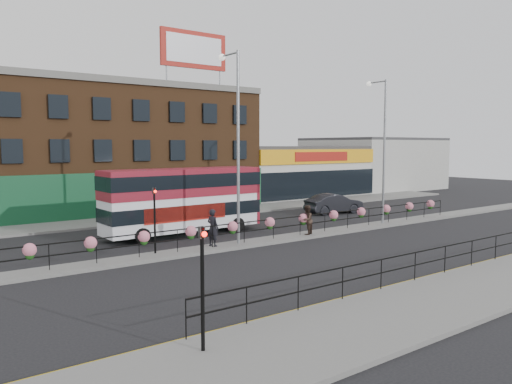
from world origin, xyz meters
TOP-DOWN VIEW (x-y plane):
  - ground at (0.00, 0.00)m, footprint 120.00×120.00m
  - south_pavement at (0.00, -12.00)m, footprint 60.00×4.00m
  - north_pavement at (0.00, 12.00)m, footprint 60.00×4.00m
  - median at (0.00, 0.00)m, footprint 60.00×1.60m
  - yellow_line_inner at (0.00, -9.70)m, footprint 60.00×0.10m
  - yellow_line_outer at (0.00, -9.88)m, footprint 60.00×0.10m
  - brick_building at (-4.00, 19.96)m, footprint 25.00×12.21m
  - supermarket at (16.00, 19.90)m, footprint 15.00×12.25m
  - warehouse_east at (30.75, 20.00)m, footprint 14.50×12.00m
  - billboard at (2.50, 14.99)m, footprint 6.00×0.29m
  - median_railing at (-0.00, 0.00)m, footprint 30.04×0.56m
  - south_railing at (-2.00, -10.10)m, footprint 20.04×0.05m
  - double_decker_bus at (-4.05, 4.76)m, footprint 9.95×2.70m
  - car at (10.09, 6.25)m, footprint 3.13×5.25m
  - pedestrian_a at (-4.84, 0.21)m, footprint 0.96×0.84m
  - pedestrian_b at (1.40, -0.16)m, footprint 1.36×1.32m
  - lamp_column_west at (-3.33, 0.33)m, footprint 0.36×1.78m
  - lamp_column_east at (8.45, 0.29)m, footprint 0.34×1.68m
  - traffic_light_south at (-12.00, -11.01)m, footprint 0.15×0.28m
  - traffic_light_median at (-8.00, 0.39)m, footprint 0.15×0.28m

SIDE VIEW (x-z plane):
  - ground at x=0.00m, z-range 0.00..0.00m
  - yellow_line_inner at x=0.00m, z-range 0.00..0.01m
  - yellow_line_outer at x=0.00m, z-range 0.00..0.01m
  - south_pavement at x=0.00m, z-range 0.00..0.15m
  - north_pavement at x=0.00m, z-range 0.00..0.15m
  - median at x=0.00m, z-range 0.00..0.15m
  - car at x=10.09m, z-range 0.00..1.56m
  - south_railing at x=-2.00m, z-range 0.40..1.52m
  - pedestrian_b at x=1.40m, z-range 0.15..1.88m
  - median_railing at x=0.00m, z-range 0.43..1.66m
  - pedestrian_a at x=-4.84m, z-range 0.15..2.10m
  - double_decker_bus at x=-4.05m, z-range 0.46..4.45m
  - traffic_light_south at x=-12.00m, z-range 0.64..4.29m
  - traffic_light_median at x=-8.00m, z-range 0.64..4.29m
  - supermarket at x=16.00m, z-range 0.00..5.30m
  - warehouse_east at x=30.75m, z-range 0.00..6.30m
  - brick_building at x=-4.00m, z-range -0.02..10.28m
  - lamp_column_east at x=8.45m, z-range 1.04..10.61m
  - lamp_column_west at x=-3.33m, z-range 1.09..11.25m
  - billboard at x=2.50m, z-range 10.98..15.38m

